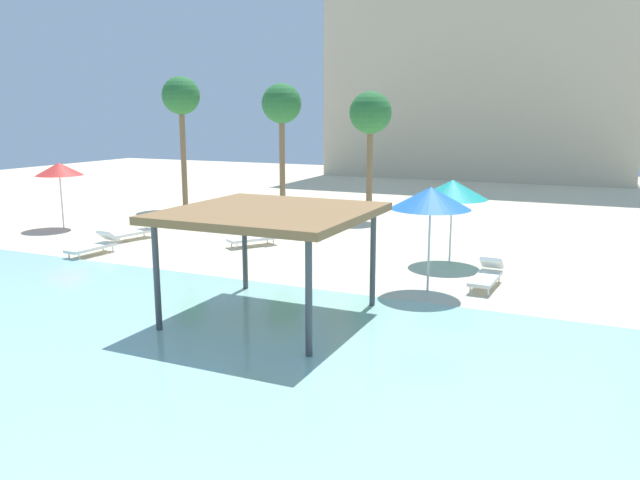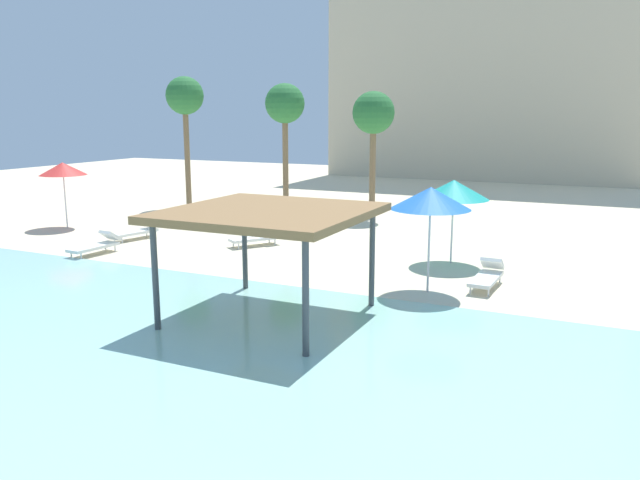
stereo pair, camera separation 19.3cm
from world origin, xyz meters
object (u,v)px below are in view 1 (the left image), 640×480
Objects in this scene: beach_umbrella_blue_2 at (431,198)px; lounge_chair_0 at (487,275)px; beach_umbrella_red_0 at (59,169)px; lounge_chair_2 at (95,245)px; lounge_chair_1 at (257,237)px; shade_pavilion at (271,216)px; beach_umbrella_teal_1 at (452,189)px; lounge_chair_3 at (136,231)px; palm_tree_0 at (181,99)px; palm_tree_2 at (282,106)px; palm_tree_1 at (370,115)px.

beach_umbrella_blue_2 reaches higher than lounge_chair_0.
beach_umbrella_red_0 reaches higher than lounge_chair_2.
beach_umbrella_red_0 is 1.43× the size of lounge_chair_1.
shade_pavilion is 7.69m from beach_umbrella_teal_1.
beach_umbrella_blue_2 is 1.43× the size of lounge_chair_3.
palm_tree_0 is (-3.47, 7.84, 5.11)m from lounge_chair_3.
shade_pavilion is at bearing -47.54° from palm_tree_0.
palm_tree_2 reaches higher than shade_pavilion.
lounge_chair_0 is at bearing -54.04° from palm_tree_1.
palm_tree_2 reaches higher than palm_tree_1.
lounge_chair_0 is at bearing 101.02° from lounge_chair_2.
beach_umbrella_teal_1 is 12.09m from lounge_chair_2.
lounge_chair_1 is (-4.49, 7.01, -2.11)m from shade_pavilion.
beach_umbrella_red_0 is 16.26m from beach_umbrella_teal_1.
lounge_chair_2 is at bearing -161.34° from beach_umbrella_teal_1.
lounge_chair_0 is at bearing 40.78° from beach_umbrella_blue_2.
lounge_chair_2 is 0.34× the size of palm_tree_1.
palm_tree_0 is at bearing 156.33° from beach_umbrella_teal_1.
beach_umbrella_teal_1 is at bearing 126.24° from lounge_chair_1.
beach_umbrella_blue_2 reaches higher than beach_umbrella_red_0.
palm_tree_2 is (-4.57, 0.14, 0.41)m from palm_tree_1.
beach_umbrella_teal_1 is at bearing 108.94° from lounge_chair_3.
lounge_chair_2 is (4.97, -3.33, -2.13)m from beach_umbrella_red_0.
palm_tree_1 is at bearing -157.56° from lounge_chair_1.
beach_umbrella_teal_1 is 3.51m from lounge_chair_0.
palm_tree_2 is (1.83, 8.58, 4.73)m from lounge_chair_3.
beach_umbrella_teal_1 is at bearing -53.35° from palm_tree_1.
shade_pavilion is at bearing -37.64° from lounge_chair_0.
palm_tree_0 is 1.07× the size of palm_tree_2.
lounge_chair_1 and lounge_chair_3 have the same top height.
beach_umbrella_blue_2 is 1.47× the size of lounge_chair_2.
palm_tree_0 is (-12.79, 13.98, 3.00)m from shade_pavilion.
beach_umbrella_teal_1 reaches higher than lounge_chair_3.
palm_tree_2 reaches higher than beach_umbrella_teal_1.
beach_umbrella_blue_2 is (2.74, 3.72, 0.11)m from shade_pavilion.
beach_umbrella_teal_1 is 0.41× the size of palm_tree_0.
lounge_chair_0 is 1.01× the size of lounge_chair_1.
palm_tree_0 reaches higher than shade_pavilion.
palm_tree_0 is at bearing -154.48° from lounge_chair_2.
palm_tree_1 is (-5.44, 7.31, 2.27)m from beach_umbrella_teal_1.
palm_tree_1 is at bearing 126.65° from beach_umbrella_teal_1.
lounge_chair_1 is (-8.59, 2.11, 0.00)m from lounge_chair_0.
lounge_chair_1 is at bearing 122.64° from shade_pavilion.
palm_tree_2 is (-3.00, 7.71, 4.73)m from lounge_chair_1.
lounge_chair_3 is at bearing -45.54° from lounge_chair_1.
lounge_chair_3 is 9.98m from palm_tree_0.
lounge_chair_0 is 0.34× the size of palm_tree_1.
palm_tree_2 reaches higher than lounge_chair_2.
beach_umbrella_teal_1 is at bearing -143.97° from lounge_chair_0.
beach_umbrella_blue_2 reaches higher than shade_pavilion.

